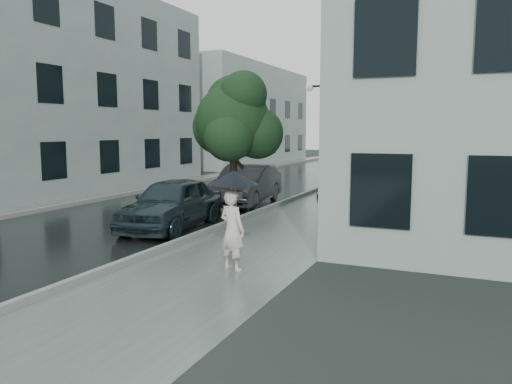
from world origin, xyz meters
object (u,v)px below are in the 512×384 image
at_px(pedestrian, 232,230).
at_px(lamp_post, 317,133).
at_px(car_far, 246,185).
at_px(street_tree, 234,121).
at_px(car_near, 172,203).

xyz_separation_m(pedestrian, lamp_post, (-1.48, 10.87, 1.87)).
bearing_deg(lamp_post, car_far, -112.34).
relative_size(pedestrian, street_tree, 0.36).
distance_m(street_tree, car_near, 3.00).
bearing_deg(lamp_post, pedestrian, -70.16).
distance_m(street_tree, car_far, 4.57).
bearing_deg(car_far, pedestrian, -73.62).
bearing_deg(car_far, street_tree, -76.80).
height_order(lamp_post, car_far, lamp_post).
bearing_deg(lamp_post, street_tree, -83.12).
bearing_deg(street_tree, car_near, -138.94).
distance_m(street_tree, lamp_post, 6.53).
bearing_deg(pedestrian, lamp_post, -65.15).
height_order(pedestrian, car_far, pedestrian).
bearing_deg(car_near, street_tree, 35.09).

